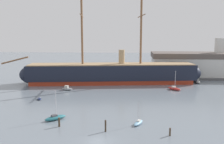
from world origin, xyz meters
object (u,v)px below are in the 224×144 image
(sailboat_foreground_right, at_px, (138,123))
(motorboat_alongside_bow, at_px, (67,89))
(sailboat_foreground_left, at_px, (55,118))
(dinghy_mid_left, at_px, (39,99))
(mooring_piling_right_pair, at_px, (59,122))
(tall_ship, at_px, (112,73))
(motorboat_far_right, at_px, (197,81))
(sailboat_alongside_stern, at_px, (174,88))
(mooring_piling_left_pair, at_px, (106,126))
(mooring_piling_nearest, at_px, (170,132))
(seagull_in_flight, at_px, (88,41))
(dockside_warehouse_right, at_px, (205,65))
(motorboat_distant_centre, at_px, (126,76))
(sailboat_far_left, at_px, (47,78))

(sailboat_foreground_right, relative_size, motorboat_alongside_bow, 1.17)
(sailboat_foreground_left, distance_m, dinghy_mid_left, 17.63)
(sailboat_foreground_left, height_order, mooring_piling_right_pair, sailboat_foreground_left)
(tall_ship, distance_m, motorboat_far_right, 31.43)
(sailboat_alongside_stern, bearing_deg, mooring_piling_left_pair, -117.34)
(sailboat_foreground_left, height_order, motorboat_far_right, sailboat_foreground_left)
(mooring_piling_nearest, distance_m, seagull_in_flight, 40.10)
(motorboat_far_right, relative_size, dockside_warehouse_right, 0.09)
(motorboat_far_right, bearing_deg, mooring_piling_left_pair, -120.85)
(mooring_piling_nearest, bearing_deg, motorboat_distant_centre, 98.86)
(sailboat_foreground_right, distance_m, motorboat_distant_centre, 54.11)
(tall_ship, xyz_separation_m, dockside_warehouse_right, (37.39, 16.76, 1.35))
(sailboat_foreground_left, relative_size, sailboat_foreground_right, 1.36)
(sailboat_alongside_stern, xyz_separation_m, motorboat_distant_centre, (-15.92, 23.05, -0.08))
(mooring_piling_left_pair, bearing_deg, motorboat_far_right, 59.15)
(dinghy_mid_left, height_order, motorboat_alongside_bow, motorboat_alongside_bow)
(dinghy_mid_left, relative_size, motorboat_distant_centre, 0.73)
(sailboat_foreground_right, bearing_deg, seagull_in_flight, 118.97)
(motorboat_distant_centre, relative_size, dockside_warehouse_right, 0.07)
(sailboat_foreground_right, xyz_separation_m, mooring_piling_nearest, (5.35, -4.88, 0.32))
(sailboat_far_left, distance_m, motorboat_far_right, 56.88)
(motorboat_alongside_bow, height_order, motorboat_distant_centre, motorboat_alongside_bow)
(mooring_piling_nearest, bearing_deg, mooring_piling_left_pair, 175.94)
(dinghy_mid_left, distance_m, sailboat_alongside_stern, 41.14)
(motorboat_far_right, height_order, dockside_warehouse_right, dockside_warehouse_right)
(dinghy_mid_left, bearing_deg, motorboat_distant_centre, 59.34)
(sailboat_far_left, relative_size, mooring_piling_nearest, 4.92)
(dinghy_mid_left, height_order, motorboat_distant_centre, motorboat_distant_centre)
(dinghy_mid_left, relative_size, motorboat_alongside_bow, 0.62)
(sailboat_foreground_right, xyz_separation_m, sailboat_far_left, (-34.39, 45.36, 0.20))
(sailboat_alongside_stern, bearing_deg, motorboat_far_right, 50.67)
(tall_ship, bearing_deg, sailboat_far_left, 168.95)
(sailboat_far_left, relative_size, seagull_in_flight, 6.24)
(sailboat_foreground_right, bearing_deg, mooring_piling_left_pair, -145.81)
(tall_ship, height_order, dinghy_mid_left, tall_ship)
(sailboat_alongside_stern, bearing_deg, sailboat_foreground_right, -111.37)
(sailboat_alongside_stern, height_order, motorboat_far_right, sailboat_alongside_stern)
(sailboat_foreground_left, height_order, motorboat_distant_centre, sailboat_foreground_left)
(dinghy_mid_left, height_order, mooring_piling_left_pair, mooring_piling_left_pair)
(sailboat_alongside_stern, xyz_separation_m, seagull_in_flight, (-26.79, -4.39, 14.97))
(dinghy_mid_left, bearing_deg, dockside_warehouse_right, 36.70)
(seagull_in_flight, bearing_deg, sailboat_foreground_right, -61.03)
(sailboat_foreground_right, height_order, mooring_piling_right_pair, sailboat_foreground_right)
(motorboat_alongside_bow, height_order, mooring_piling_right_pair, mooring_piling_right_pair)
(seagull_in_flight, bearing_deg, motorboat_distant_centre, 68.40)
(sailboat_alongside_stern, distance_m, sailboat_far_left, 48.68)
(sailboat_alongside_stern, distance_m, mooring_piling_left_pair, 39.41)
(dinghy_mid_left, distance_m, mooring_piling_nearest, 37.96)
(sailboat_foreground_right, height_order, motorboat_far_right, sailboat_foreground_right)
(motorboat_alongside_bow, bearing_deg, dinghy_mid_left, -110.98)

